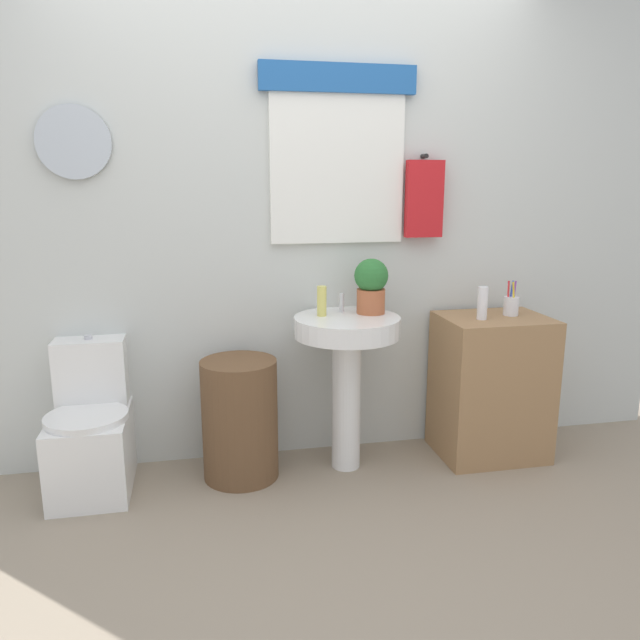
{
  "coord_description": "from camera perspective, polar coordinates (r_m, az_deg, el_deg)",
  "views": [
    {
      "loc": [
        -0.5,
        -2.06,
        1.48
      ],
      "look_at": [
        0.08,
        0.8,
        0.81
      ],
      "focal_mm": 34.25,
      "sensor_mm": 36.0,
      "label": 1
    }
  ],
  "objects": [
    {
      "name": "soap_bottle",
      "position": [
        3.08,
        0.17,
        1.79
      ],
      "size": [
        0.05,
        0.05,
        0.15
      ],
      "primitive_type": "cylinder",
      "color": "#DBD166",
      "rests_on": "pedestal_sink"
    },
    {
      "name": "toilet",
      "position": [
        3.22,
        -20.56,
        -9.87
      ],
      "size": [
        0.38,
        0.51,
        0.74
      ],
      "color": "white",
      "rests_on": "ground_plane"
    },
    {
      "name": "toothbrush_cup",
      "position": [
        3.42,
        17.42,
        1.32
      ],
      "size": [
        0.08,
        0.08,
        0.19
      ],
      "color": "silver",
      "rests_on": "wooden_cabinet"
    },
    {
      "name": "back_wall",
      "position": [
        3.25,
        -2.59,
        9.8
      ],
      "size": [
        4.4,
        0.18,
        2.6
      ],
      "color": "silver",
      "rests_on": "ground_plane"
    },
    {
      "name": "lotion_bottle",
      "position": [
        3.27,
        14.94,
        1.53
      ],
      "size": [
        0.05,
        0.05,
        0.17
      ],
      "primitive_type": "cylinder",
      "color": "white",
      "rests_on": "wooden_cabinet"
    },
    {
      "name": "ground_plane",
      "position": [
        2.58,
        1.95,
        -22.11
      ],
      "size": [
        8.0,
        8.0,
        0.0
      ],
      "primitive_type": "plane",
      "color": "gray"
    },
    {
      "name": "faucet",
      "position": [
        3.17,
        2.03,
        1.64
      ],
      "size": [
        0.03,
        0.03,
        0.1
      ],
      "primitive_type": "cylinder",
      "color": "silver",
      "rests_on": "pedestal_sink"
    },
    {
      "name": "wooden_cabinet",
      "position": [
        3.47,
        15.66,
        -5.99
      ],
      "size": [
        0.56,
        0.44,
        0.78
      ],
      "primitive_type": "cube",
      "color": "#9E754C",
      "rests_on": "ground_plane"
    },
    {
      "name": "laundry_hamper",
      "position": [
        3.14,
        -7.48,
        -9.18
      ],
      "size": [
        0.38,
        0.38,
        0.62
      ],
      "primitive_type": "cylinder",
      "color": "brown",
      "rests_on": "ground_plane"
    },
    {
      "name": "pedestal_sink",
      "position": [
        3.12,
        2.51,
        -3.2
      ],
      "size": [
        0.54,
        0.54,
        0.81
      ],
      "color": "white",
      "rests_on": "ground_plane"
    },
    {
      "name": "potted_plant",
      "position": [
        3.13,
        4.8,
        3.35
      ],
      "size": [
        0.17,
        0.17,
        0.28
      ],
      "color": "#AD5B38",
      "rests_on": "pedestal_sink"
    }
  ]
}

